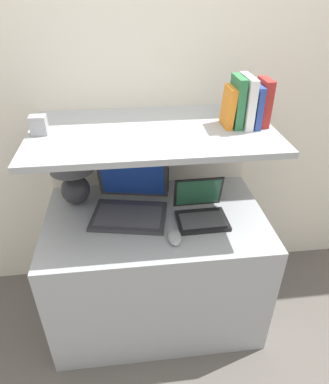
{
  "coord_description": "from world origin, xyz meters",
  "views": [
    {
      "loc": [
        -0.12,
        -1.06,
        1.77
      ],
      "look_at": [
        0.05,
        0.35,
        0.86
      ],
      "focal_mm": 32.0,
      "sensor_mm": 36.0,
      "label": 1
    }
  ],
  "objects": [
    {
      "name": "shelf_gadget",
      "position": [
        -0.5,
        0.42,
        1.2
      ],
      "size": [
        0.07,
        0.06,
        0.09
      ],
      "color": "#99999E",
      "rests_on": "shelf"
    },
    {
      "name": "desk",
      "position": [
        0.0,
        0.35,
        0.36
      ],
      "size": [
        1.13,
        0.69,
        0.71
      ],
      "color": "#999EA3",
      "rests_on": "ground_plane"
    },
    {
      "name": "book_blue",
      "position": [
        0.47,
        0.42,
        1.26
      ],
      "size": [
        0.03,
        0.17,
        0.19
      ],
      "color": "#284293",
      "rests_on": "shelf"
    },
    {
      "name": "computer_mouse",
      "position": [
        0.07,
        0.16,
        0.73
      ],
      "size": [
        0.07,
        0.12,
        0.04
      ],
      "color": "#99999E",
      "rests_on": "desk"
    },
    {
      "name": "wall_back",
      "position": [
        0.0,
        0.76,
        1.2
      ],
      "size": [
        6.0,
        0.05,
        2.4
      ],
      "color": "silver",
      "rests_on": "ground_plane"
    },
    {
      "name": "book_green",
      "position": [
        0.39,
        0.42,
        1.28
      ],
      "size": [
        0.04,
        0.14,
        0.23
      ],
      "color": "#2D7042",
      "rests_on": "shelf"
    },
    {
      "name": "book_orange",
      "position": [
        0.35,
        0.42,
        1.25
      ],
      "size": [
        0.04,
        0.13,
        0.18
      ],
      "color": "orange",
      "rests_on": "shelf"
    },
    {
      "name": "book_red",
      "position": [
        0.52,
        0.42,
        1.27
      ],
      "size": [
        0.04,
        0.12,
        0.21
      ],
      "color": "#A82823",
      "rests_on": "shelf"
    },
    {
      "name": "table_lamp",
      "position": [
        -0.41,
        0.53,
        0.91
      ],
      "size": [
        0.23,
        0.23,
        0.34
      ],
      "color": "#2D2D33",
      "rests_on": "desk"
    },
    {
      "name": "router_box",
      "position": [
        0.04,
        0.62,
        0.79
      ],
      "size": [
        0.11,
        0.09,
        0.15
      ],
      "color": "black",
      "rests_on": "desk"
    },
    {
      "name": "shelf",
      "position": [
        0.0,
        0.42,
        1.15
      ],
      "size": [
        1.13,
        0.63,
        0.03
      ],
      "color": "#999EA3",
      "rests_on": "back_riser"
    },
    {
      "name": "back_riser",
      "position": [
        0.0,
        0.71,
        0.57
      ],
      "size": [
        1.13,
        0.04,
        1.13
      ],
      "color": "silver",
      "rests_on": "ground_plane"
    },
    {
      "name": "laptop_small",
      "position": [
        0.23,
        0.31,
        0.76
      ],
      "size": [
        0.26,
        0.23,
        0.2
      ],
      "color": "black",
      "rests_on": "desk"
    },
    {
      "name": "ground_plane",
      "position": [
        0.0,
        0.0,
        0.0
      ],
      "size": [
        12.0,
        12.0,
        0.0
      ],
      "primitive_type": "plane",
      "color": "#56514C"
    },
    {
      "name": "laptop_large",
      "position": [
        -0.12,
        0.41,
        0.77
      ],
      "size": [
        0.43,
        0.39,
        0.27
      ],
      "color": "#333338",
      "rests_on": "desk"
    },
    {
      "name": "book_white",
      "position": [
        0.43,
        0.42,
        1.28
      ],
      "size": [
        0.04,
        0.17,
        0.23
      ],
      "color": "silver",
      "rests_on": "shelf"
    }
  ]
}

